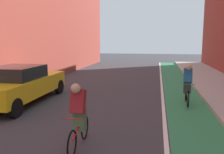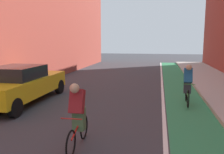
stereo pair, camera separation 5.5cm
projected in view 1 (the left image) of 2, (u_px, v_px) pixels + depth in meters
name	position (u px, v px, depth m)	size (l,w,h in m)	color
ground_plane	(100.00, 103.00, 9.78)	(73.36, 73.36, 0.00)	#38383D
bike_lane_paint	(182.00, 95.00, 11.07)	(1.60, 33.34, 0.00)	#2D8451
lane_divider_stripe	(162.00, 94.00, 11.24)	(0.12, 33.34, 0.00)	white
parked_sedan_yellow_cab	(20.00, 84.00, 9.67)	(2.01, 4.82, 1.53)	yellow
cyclist_mid	(79.00, 115.00, 5.57)	(0.48, 1.68, 1.59)	black
cyclist_trailing	(187.00, 84.00, 9.46)	(0.48, 1.74, 1.62)	black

